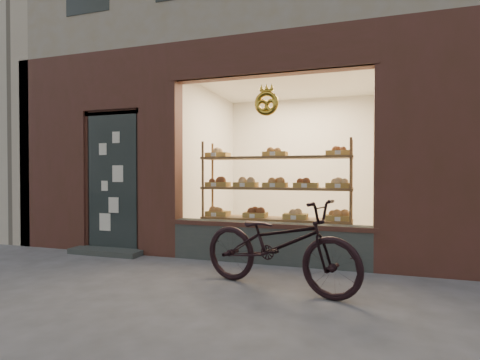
% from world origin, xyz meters
% --- Properties ---
extents(ground, '(90.00, 90.00, 0.00)m').
position_xyz_m(ground, '(0.00, 0.00, 0.00)').
color(ground, '#4F4F4F').
extents(display_shelf, '(2.20, 0.45, 1.70)m').
position_xyz_m(display_shelf, '(0.45, 2.55, 0.85)').
color(display_shelf, olive).
rests_on(display_shelf, ground).
extents(bicycle, '(1.92, 1.12, 0.95)m').
position_xyz_m(bicycle, '(0.82, 1.03, 0.48)').
color(bicycle, black).
rests_on(bicycle, ground).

